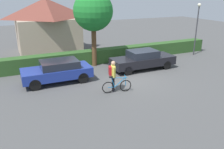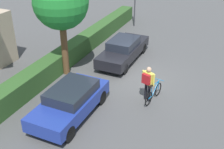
{
  "view_description": "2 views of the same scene",
  "coord_description": "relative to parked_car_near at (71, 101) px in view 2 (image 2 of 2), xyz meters",
  "views": [
    {
      "loc": [
        -6.83,
        -11.84,
        5.13
      ],
      "look_at": [
        -1.6,
        -0.56,
        0.72
      ],
      "focal_mm": 37.37,
      "sensor_mm": 36.0,
      "label": 1
    },
    {
      "loc": [
        -12.64,
        -4.19,
        7.37
      ],
      "look_at": [
        -1.98,
        0.53,
        1.05
      ],
      "focal_mm": 45.79,
      "sensor_mm": 36.0,
      "label": 2
    }
  ],
  "objects": [
    {
      "name": "person_rider",
      "position": [
        2.41,
        -2.58,
        0.32
      ],
      "size": [
        0.47,
        0.65,
        1.7
      ],
      "color": "black",
      "rests_on": "ground"
    },
    {
      "name": "hedge_row",
      "position": [
        4.25,
        2.8,
        -0.21
      ],
      "size": [
        19.03,
        0.9,
        1.03
      ],
      "primitive_type": "cube",
      "color": "#2C5223",
      "rests_on": "ground"
    },
    {
      "name": "bicycle",
      "position": [
        2.54,
        -2.86,
        -0.35
      ],
      "size": [
        1.62,
        0.5,
        0.93
      ],
      "color": "black",
      "rests_on": "ground"
    },
    {
      "name": "parked_car_near",
      "position": [
        0.0,
        0.0,
        0.0
      ],
      "size": [
        4.05,
        1.78,
        1.33
      ],
      "color": "navy",
      "rests_on": "ground"
    },
    {
      "name": "tree_kerbside",
      "position": [
        3.18,
        2.23,
        3.14
      ],
      "size": [
        2.74,
        2.74,
        5.27
      ],
      "color": "brown",
      "rests_on": "ground"
    },
    {
      "name": "ground_plane",
      "position": [
        4.25,
        -1.42,
        -0.72
      ],
      "size": [
        60.0,
        60.0,
        0.0
      ],
      "primitive_type": "plane",
      "color": "#4A4A4A"
    },
    {
      "name": "parked_car_far",
      "position": [
        5.94,
        0.0,
        -0.02
      ],
      "size": [
        4.53,
        1.67,
        1.35
      ],
      "color": "black",
      "rests_on": "ground"
    }
  ]
}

